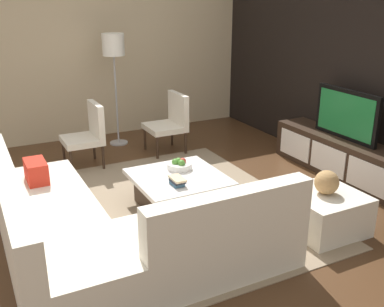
{
  "coord_description": "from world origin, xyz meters",
  "views": [
    {
      "loc": [
        3.99,
        -1.84,
        2.26
      ],
      "look_at": [
        -0.29,
        0.36,
        0.53
      ],
      "focal_mm": 42.19,
      "sensor_mm": 36.0,
      "label": 1
    }
  ],
  "objects_px": {
    "coffee_table": "(179,191)",
    "accent_chair_far": "(171,120)",
    "sectional_couch": "(106,230)",
    "floor_lamp": "(114,51)",
    "ottoman": "(323,212)",
    "fruit_bowl": "(179,165)",
    "book_stack": "(177,181)",
    "television": "(346,114)",
    "decorative_ball": "(327,182)",
    "media_console": "(341,157)",
    "accent_chair_near": "(88,132)"
  },
  "relations": [
    {
      "from": "coffee_table",
      "to": "book_stack",
      "type": "relative_size",
      "value": 4.38
    },
    {
      "from": "decorative_ball",
      "to": "accent_chair_near",
      "type": "bearing_deg",
      "value": -150.66
    },
    {
      "from": "accent_chair_near",
      "to": "fruit_bowl",
      "type": "bearing_deg",
      "value": 26.95
    },
    {
      "from": "ottoman",
      "to": "decorative_ball",
      "type": "height_order",
      "value": "decorative_ball"
    },
    {
      "from": "coffee_table",
      "to": "decorative_ball",
      "type": "height_order",
      "value": "decorative_ball"
    },
    {
      "from": "coffee_table",
      "to": "fruit_bowl",
      "type": "relative_size",
      "value": 3.43
    },
    {
      "from": "media_console",
      "to": "fruit_bowl",
      "type": "height_order",
      "value": "fruit_bowl"
    },
    {
      "from": "fruit_bowl",
      "to": "television",
      "type": "bearing_deg",
      "value": 82.77
    },
    {
      "from": "book_stack",
      "to": "ottoman",
      "type": "bearing_deg",
      "value": 52.98
    },
    {
      "from": "media_console",
      "to": "television",
      "type": "xyz_separation_m",
      "value": [
        0.0,
        0.0,
        0.57
      ]
    },
    {
      "from": "media_console",
      "to": "accent_chair_far",
      "type": "bearing_deg",
      "value": -139.86
    },
    {
      "from": "floor_lamp",
      "to": "accent_chair_far",
      "type": "xyz_separation_m",
      "value": [
        0.7,
        0.59,
        -0.95
      ]
    },
    {
      "from": "floor_lamp",
      "to": "ottoman",
      "type": "bearing_deg",
      "value": 14.73
    },
    {
      "from": "accent_chair_near",
      "to": "decorative_ball",
      "type": "relative_size",
      "value": 3.64
    },
    {
      "from": "television",
      "to": "ottoman",
      "type": "distance_m",
      "value": 1.7
    },
    {
      "from": "accent_chair_far",
      "to": "media_console",
      "type": "bearing_deg",
      "value": 47.95
    },
    {
      "from": "media_console",
      "to": "sectional_couch",
      "type": "height_order",
      "value": "sectional_couch"
    },
    {
      "from": "accent_chair_near",
      "to": "accent_chair_far",
      "type": "xyz_separation_m",
      "value": [
        -0.05,
        1.24,
        -0.0
      ]
    },
    {
      "from": "coffee_table",
      "to": "floor_lamp",
      "type": "distance_m",
      "value": 2.76
    },
    {
      "from": "accent_chair_far",
      "to": "coffee_table",
      "type": "bearing_deg",
      "value": -14.37
    },
    {
      "from": "media_console",
      "to": "accent_chair_near",
      "type": "height_order",
      "value": "accent_chair_near"
    },
    {
      "from": "fruit_bowl",
      "to": "decorative_ball",
      "type": "xyz_separation_m",
      "value": [
        1.29,
        0.97,
        0.09
      ]
    },
    {
      "from": "sectional_couch",
      "to": "book_stack",
      "type": "bearing_deg",
      "value": 114.35
    },
    {
      "from": "coffee_table",
      "to": "accent_chair_far",
      "type": "xyz_separation_m",
      "value": [
        -1.77,
        0.72,
        0.29
      ]
    },
    {
      "from": "decorative_ball",
      "to": "fruit_bowl",
      "type": "bearing_deg",
      "value": -143.04
    },
    {
      "from": "coffee_table",
      "to": "sectional_couch",
      "type": "bearing_deg",
      "value": -58.4
    },
    {
      "from": "ottoman",
      "to": "television",
      "type": "bearing_deg",
      "value": 129.45
    },
    {
      "from": "media_console",
      "to": "coffee_table",
      "type": "distance_m",
      "value": 2.3
    },
    {
      "from": "media_console",
      "to": "book_stack",
      "type": "relative_size",
      "value": 9.6
    },
    {
      "from": "floor_lamp",
      "to": "decorative_ball",
      "type": "xyz_separation_m",
      "value": [
        3.57,
        0.94,
        -0.92
      ]
    },
    {
      "from": "accent_chair_near",
      "to": "decorative_ball",
      "type": "bearing_deg",
      "value": 34.34
    },
    {
      "from": "book_stack",
      "to": "media_console",
      "type": "bearing_deg",
      "value": 92.76
    },
    {
      "from": "accent_chair_near",
      "to": "ottoman",
      "type": "xyz_separation_m",
      "value": [
        2.83,
        1.59,
        -0.29
      ]
    },
    {
      "from": "sectional_couch",
      "to": "accent_chair_far",
      "type": "bearing_deg",
      "value": 144.11
    },
    {
      "from": "book_stack",
      "to": "coffee_table",
      "type": "bearing_deg",
      "value": 151.83
    },
    {
      "from": "television",
      "to": "ottoman",
      "type": "relative_size",
      "value": 1.43
    },
    {
      "from": "television",
      "to": "accent_chair_near",
      "type": "relative_size",
      "value": 1.15
    },
    {
      "from": "accent_chair_far",
      "to": "book_stack",
      "type": "distance_m",
      "value": 2.15
    },
    {
      "from": "accent_chair_far",
      "to": "book_stack",
      "type": "height_order",
      "value": "accent_chair_far"
    },
    {
      "from": "television",
      "to": "floor_lamp",
      "type": "xyz_separation_m",
      "value": [
        -2.56,
        -2.17,
        0.62
      ]
    },
    {
      "from": "fruit_bowl",
      "to": "decorative_ball",
      "type": "bearing_deg",
      "value": 36.96
    },
    {
      "from": "media_console",
      "to": "decorative_ball",
      "type": "distance_m",
      "value": 1.61
    },
    {
      "from": "floor_lamp",
      "to": "book_stack",
      "type": "height_order",
      "value": "floor_lamp"
    },
    {
      "from": "fruit_bowl",
      "to": "book_stack",
      "type": "xyz_separation_m",
      "value": [
        0.39,
        -0.22,
        -0.0
      ]
    },
    {
      "from": "ottoman",
      "to": "book_stack",
      "type": "distance_m",
      "value": 1.5
    },
    {
      "from": "accent_chair_near",
      "to": "book_stack",
      "type": "distance_m",
      "value": 1.98
    },
    {
      "from": "television",
      "to": "floor_lamp",
      "type": "relative_size",
      "value": 0.59
    },
    {
      "from": "accent_chair_near",
      "to": "television",
      "type": "bearing_deg",
      "value": 62.15
    },
    {
      "from": "television",
      "to": "book_stack",
      "type": "bearing_deg",
      "value": -87.24
    },
    {
      "from": "sectional_couch",
      "to": "accent_chair_far",
      "type": "height_order",
      "value": "accent_chair_far"
    }
  ]
}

